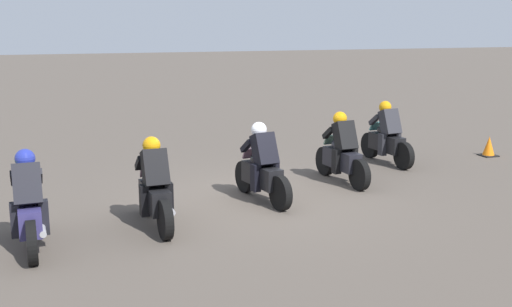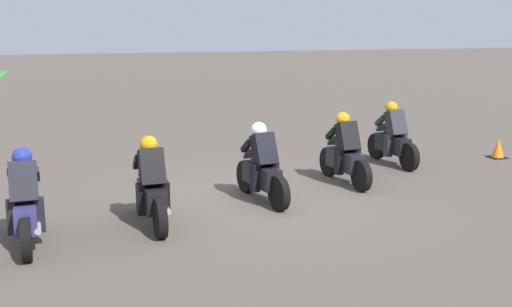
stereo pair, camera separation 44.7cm
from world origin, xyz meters
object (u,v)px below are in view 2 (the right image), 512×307
(rider_lane_d, at_px, (152,189))
(rider_lane_c, at_px, (262,169))
(rider_lane_e, at_px, (26,206))
(traffic_cone, at_px, (498,149))
(rider_lane_a, at_px, (393,139))
(rider_lane_b, at_px, (345,154))

(rider_lane_d, bearing_deg, rider_lane_c, -71.57)
(rider_lane_e, bearing_deg, rider_lane_d, -80.16)
(rider_lane_d, relative_size, rider_lane_e, 1.00)
(rider_lane_d, relative_size, traffic_cone, 4.06)
(rider_lane_a, bearing_deg, rider_lane_e, 108.08)
(rider_lane_b, height_order, rider_lane_d, same)
(rider_lane_a, xyz_separation_m, rider_lane_c, (-2.04, 3.93, 0.00))
(traffic_cone, bearing_deg, rider_lane_e, 106.03)
(rider_lane_a, distance_m, rider_lane_d, 6.78)
(rider_lane_d, height_order, traffic_cone, rider_lane_d)
(rider_lane_a, height_order, traffic_cone, rider_lane_a)
(rider_lane_b, height_order, rider_lane_c, same)
(rider_lane_a, xyz_separation_m, rider_lane_b, (-1.28, 1.86, 0.00))
(rider_lane_a, height_order, rider_lane_c, same)
(rider_lane_c, xyz_separation_m, rider_lane_d, (-0.84, 2.20, 0.00))
(rider_lane_e, relative_size, traffic_cone, 4.06)
(rider_lane_d, xyz_separation_m, traffic_cone, (2.76, -9.05, -0.39))
(rider_lane_e, xyz_separation_m, traffic_cone, (3.16, -11.01, -0.39))
(rider_lane_d, bearing_deg, traffic_cone, -75.58)
(rider_lane_a, bearing_deg, rider_lane_c, 113.39)
(rider_lane_a, distance_m, rider_lane_e, 8.74)
(rider_lane_a, distance_m, rider_lane_b, 2.26)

